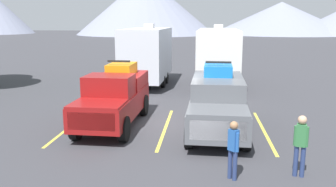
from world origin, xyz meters
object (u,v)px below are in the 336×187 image
pickup_truck_b (218,100)px  person_b (301,142)px  camper_trailer_b (218,54)px  camper_trailer_a (147,53)px  pickup_truck_a (115,96)px  person_a (233,146)px

pickup_truck_b → person_b: pickup_truck_b is taller
pickup_truck_b → camper_trailer_b: camper_trailer_b is taller
camper_trailer_a → person_b: (6.37, -13.53, -1.09)m
pickup_truck_b → pickup_truck_a: bearing=176.1°
camper_trailer_a → camper_trailer_b: bearing=6.2°
person_b → camper_trailer_b: bearing=97.3°
camper_trailer_b → person_a: (-0.04, -14.39, -1.12)m
pickup_truck_a → person_b: pickup_truck_a is taller
pickup_truck_a → person_b: bearing=-35.4°
pickup_truck_a → camper_trailer_a: 9.12m
pickup_truck_a → camper_trailer_a: bearing=90.6°
pickup_truck_b → camper_trailer_a: size_ratio=0.77×
pickup_truck_a → pickup_truck_b: (4.16, -0.29, -0.01)m
pickup_truck_a → person_a: bearing=-47.4°
pickup_truck_b → camper_trailer_a: (-4.26, 9.36, 0.92)m
camper_trailer_a → person_a: size_ratio=4.60×
camper_trailer_a → person_b: size_ratio=4.32×
pickup_truck_a → person_b: size_ratio=3.12×
camper_trailer_a → person_a: (4.54, -13.90, -1.15)m
camper_trailer_b → pickup_truck_b: bearing=-91.8°
person_a → person_b: 1.88m
person_a → pickup_truck_a: bearing=132.6°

